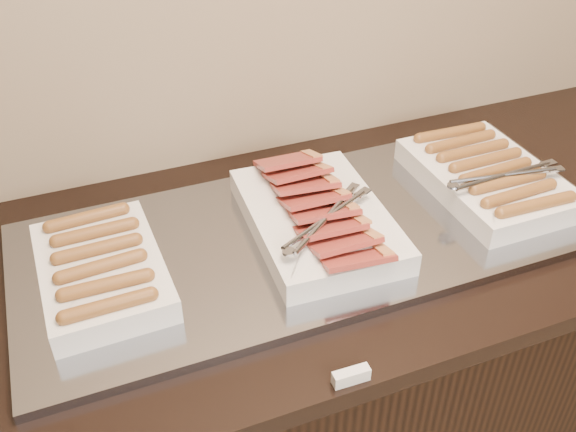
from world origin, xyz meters
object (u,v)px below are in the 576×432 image
object	(u,v)px
dish_left	(101,269)
dish_center	(317,217)
dish_right	(488,176)
counter	(308,380)
warming_tray	(317,233)

from	to	relation	value
dish_left	dish_center	size ratio (longest dim) A/B	0.78
dish_right	dish_left	bearing A→B (deg)	179.54
counter	dish_left	size ratio (longest dim) A/B	6.35
dish_center	counter	bearing A→B (deg)	159.24
counter	dish_center	size ratio (longest dim) A/B	4.95
dish_center	dish_right	bearing A→B (deg)	2.99
dish_right	counter	bearing A→B (deg)	179.28
counter	dish_center	xyz separation A→B (m)	(0.01, -0.00, 0.50)
warming_tray	dish_center	size ratio (longest dim) A/B	2.89
dish_left	dish_center	world-z (taller)	dish_center
counter	dish_right	xyz separation A→B (m)	(0.42, -0.00, 0.50)
dish_left	warming_tray	bearing A→B (deg)	-1.51
dish_left	dish_right	distance (m)	0.84
counter	warming_tray	world-z (taller)	warming_tray
counter	dish_right	world-z (taller)	dish_right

